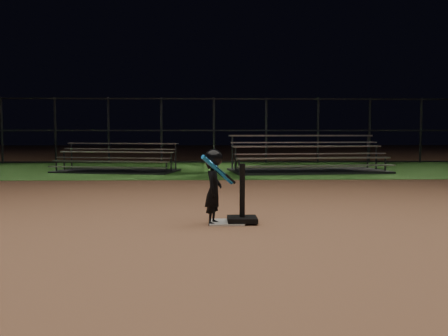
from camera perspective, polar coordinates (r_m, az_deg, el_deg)
ground at (r=6.69m, az=0.27°, el=-6.16°), size 80.00×80.00×0.00m
grass_strip at (r=16.62m, az=-0.99°, el=-0.05°), size 60.00×8.00×0.01m
home_plate at (r=6.69m, az=0.27°, el=-6.06°), size 0.45×0.45×0.02m
batting_tee at (r=6.66m, az=2.04°, el=-4.82°), size 0.38×0.38×0.75m
child_batter at (r=6.53m, az=-1.16°, el=-1.83°), size 0.46×0.53×0.97m
bleacher_left at (r=15.48m, az=-11.90°, el=0.20°), size 3.77×2.39×0.86m
bleacher_right at (r=15.33m, az=9.29°, el=0.38°), size 4.70×2.66×1.10m
backstop_fence at (r=19.58m, az=-1.12°, el=4.20°), size 20.08×0.08×2.50m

